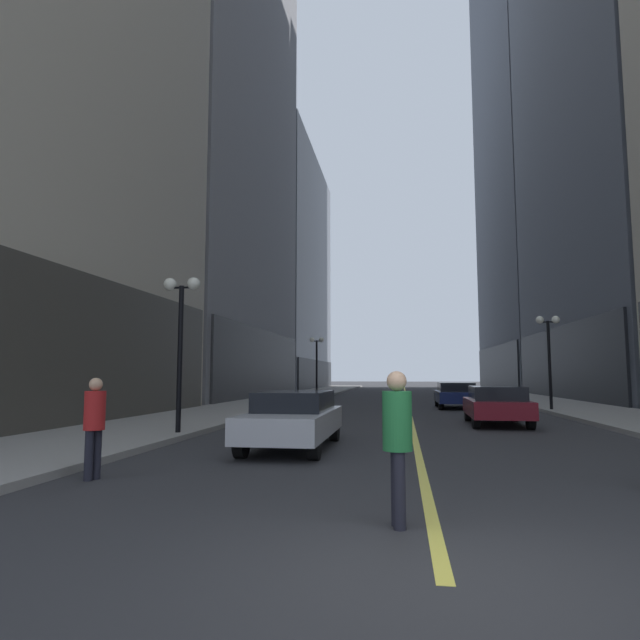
% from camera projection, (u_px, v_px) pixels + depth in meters
% --- Properties ---
extents(ground_plane, '(200.00, 200.00, 0.00)m').
position_uv_depth(ground_plane, '(407.00, 399.00, 38.80)').
color(ground_plane, '#2D2D30').
extents(sidewalk_left, '(4.50, 78.00, 0.15)m').
position_uv_depth(sidewalk_left, '(295.00, 397.00, 40.04)').
color(sidewalk_left, gray).
rests_on(sidewalk_left, ground).
extents(sidewalk_right, '(4.50, 78.00, 0.15)m').
position_uv_depth(sidewalk_right, '(526.00, 398.00, 37.58)').
color(sidewalk_right, gray).
rests_on(sidewalk_right, ground).
extents(lane_centre_stripe, '(0.16, 70.00, 0.01)m').
position_uv_depth(lane_centre_stripe, '(407.00, 399.00, 38.80)').
color(lane_centre_stripe, '#E5D64C').
rests_on(lane_centre_stripe, ground).
extents(building_left_mid, '(10.67, 24.00, 44.07)m').
position_uv_depth(building_left_mid, '(203.00, 120.00, 42.88)').
color(building_left_mid, gray).
rests_on(building_left_mid, ground).
extents(building_left_far, '(14.87, 26.00, 28.90)m').
position_uv_depth(building_left_far, '(259.00, 273.00, 67.51)').
color(building_left_far, slate).
rests_on(building_left_far, ground).
extents(building_right_far, '(16.07, 26.00, 62.36)m').
position_uv_depth(building_right_far, '(558.00, 126.00, 63.81)').
color(building_right_far, '#4C515B').
rests_on(building_right_far, ground).
extents(car_silver, '(1.78, 4.57, 1.32)m').
position_uv_depth(car_silver, '(294.00, 417.00, 12.64)').
color(car_silver, '#B7B7BC').
rests_on(car_silver, ground).
extents(car_maroon, '(2.02, 4.32, 1.32)m').
position_uv_depth(car_maroon, '(496.00, 404.00, 18.43)').
color(car_maroon, maroon).
rests_on(car_maroon, ground).
extents(car_navy, '(1.92, 4.64, 1.32)m').
position_uv_depth(car_navy, '(455.00, 394.00, 27.79)').
color(car_navy, '#141E4C').
rests_on(car_navy, ground).
extents(pedestrian_in_red_jacket, '(0.43, 0.43, 1.66)m').
position_uv_depth(pedestrian_in_red_jacket, '(94.00, 420.00, 8.90)').
color(pedestrian_in_red_jacket, black).
rests_on(pedestrian_in_red_jacket, ground).
extents(pedestrian_in_green_parka, '(0.39, 0.39, 1.76)m').
position_uv_depth(pedestrian_in_green_parka, '(397.00, 435.00, 6.15)').
color(pedestrian_in_green_parka, black).
rests_on(pedestrian_in_green_parka, ground).
extents(street_lamp_left_near, '(1.06, 0.36, 4.43)m').
position_uv_depth(street_lamp_left_near, '(181.00, 319.00, 14.99)').
color(street_lamp_left_near, black).
rests_on(street_lamp_left_near, ground).
extents(street_lamp_left_far, '(1.06, 0.36, 4.43)m').
position_uv_depth(street_lamp_left_far, '(317.00, 353.00, 38.95)').
color(street_lamp_left_far, black).
rests_on(street_lamp_left_far, ground).
extents(street_lamp_right_mid, '(1.06, 0.36, 4.43)m').
position_uv_depth(street_lamp_right_mid, '(549.00, 341.00, 24.79)').
color(street_lamp_right_mid, black).
rests_on(street_lamp_right_mid, ground).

